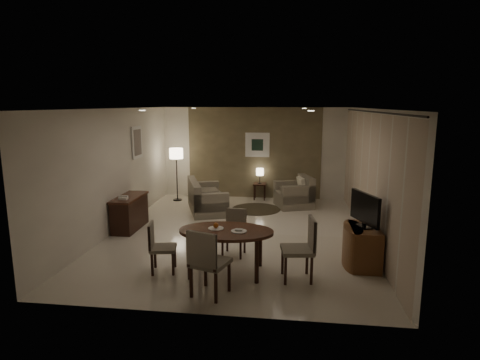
# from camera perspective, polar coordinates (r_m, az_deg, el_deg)

# --- Properties ---
(room_shell) EXTENTS (5.50, 7.00, 2.70)m
(room_shell) POSITION_cam_1_polar(r_m,az_deg,el_deg) (8.95, 0.16, 1.50)
(room_shell) COLOR beige
(room_shell) RESTS_ON ground
(taupe_accent) EXTENTS (3.96, 0.03, 2.70)m
(taupe_accent) POSITION_cam_1_polar(r_m,az_deg,el_deg) (11.99, 2.01, 3.85)
(taupe_accent) COLOR #78694B
(taupe_accent) RESTS_ON wall_back
(curtain_wall) EXTENTS (0.08, 6.70, 2.58)m
(curtain_wall) POSITION_cam_1_polar(r_m,az_deg,el_deg) (8.64, 17.74, 0.44)
(curtain_wall) COLOR beige
(curtain_wall) RESTS_ON wall_right
(curtain_rod) EXTENTS (0.03, 6.80, 0.03)m
(curtain_rod) POSITION_cam_1_polar(r_m,az_deg,el_deg) (8.52, 18.25, 9.21)
(curtain_rod) COLOR black
(curtain_rod) RESTS_ON wall_right
(art_back_frame) EXTENTS (0.72, 0.03, 0.72)m
(art_back_frame) POSITION_cam_1_polar(r_m,az_deg,el_deg) (11.93, 2.49, 5.02)
(art_back_frame) COLOR silver
(art_back_frame) RESTS_ON wall_back
(art_back_canvas) EXTENTS (0.34, 0.01, 0.34)m
(art_back_canvas) POSITION_cam_1_polar(r_m,az_deg,el_deg) (11.91, 2.49, 5.01)
(art_back_canvas) COLOR black
(art_back_canvas) RESTS_ON wall_back
(art_left_frame) EXTENTS (0.03, 0.60, 0.80)m
(art_left_frame) POSITION_cam_1_polar(r_m,az_deg,el_deg) (10.35, -14.44, 5.20)
(art_left_frame) COLOR silver
(art_left_frame) RESTS_ON wall_left
(art_left_canvas) EXTENTS (0.01, 0.46, 0.64)m
(art_left_canvas) POSITION_cam_1_polar(r_m,az_deg,el_deg) (10.34, -14.36, 5.20)
(art_left_canvas) COLOR gray
(art_left_canvas) RESTS_ON wall_left
(downlight_nl) EXTENTS (0.10, 0.10, 0.01)m
(downlight_nl) POSITION_cam_1_polar(r_m,az_deg,el_deg) (7.03, -13.72, 9.59)
(downlight_nl) COLOR white
(downlight_nl) RESTS_ON ceiling
(downlight_nr) EXTENTS (0.10, 0.10, 0.01)m
(downlight_nr) POSITION_cam_1_polar(r_m,az_deg,el_deg) (6.57, 10.06, 9.67)
(downlight_nr) COLOR white
(downlight_nr) RESTS_ON ceiling
(downlight_fl) EXTENTS (0.10, 0.10, 0.01)m
(downlight_fl) POSITION_cam_1_polar(r_m,az_deg,el_deg) (10.47, -6.59, 10.11)
(downlight_fl) COLOR white
(downlight_fl) RESTS_ON ceiling
(downlight_fr) EXTENTS (0.10, 0.10, 0.01)m
(downlight_fr) POSITION_cam_1_polar(r_m,az_deg,el_deg) (10.17, 9.15, 10.03)
(downlight_fr) COLOR white
(downlight_fr) RESTS_ON ceiling
(console_desk) EXTENTS (0.48, 1.20, 0.75)m
(console_desk) POSITION_cam_1_polar(r_m,az_deg,el_deg) (9.42, -15.40, -4.50)
(console_desk) COLOR #4E2619
(console_desk) RESTS_ON floor
(telephone) EXTENTS (0.20, 0.14, 0.09)m
(telephone) POSITION_cam_1_polar(r_m,az_deg,el_deg) (9.05, -16.26, -2.39)
(telephone) COLOR white
(telephone) RESTS_ON console_desk
(tv_cabinet) EXTENTS (0.48, 0.90, 0.70)m
(tv_cabinet) POSITION_cam_1_polar(r_m,az_deg,el_deg) (7.40, 17.21, -9.00)
(tv_cabinet) COLOR brown
(tv_cabinet) RESTS_ON floor
(flat_tv) EXTENTS (0.36, 0.85, 0.60)m
(flat_tv) POSITION_cam_1_polar(r_m,az_deg,el_deg) (7.21, 17.34, -3.97)
(flat_tv) COLOR black
(flat_tv) RESTS_ON tv_cabinet
(dining_table) EXTENTS (1.58, 0.99, 0.74)m
(dining_table) POSITION_cam_1_polar(r_m,az_deg,el_deg) (6.80, -1.97, -10.12)
(dining_table) COLOR #4E2619
(dining_table) RESTS_ON floor
(chair_near) EXTENTS (0.63, 0.63, 1.03)m
(chair_near) POSITION_cam_1_polar(r_m,az_deg,el_deg) (6.02, -4.25, -11.48)
(chair_near) COLOR gray
(chair_near) RESTS_ON floor
(chair_far) EXTENTS (0.45, 0.45, 0.85)m
(chair_far) POSITION_cam_1_polar(r_m,az_deg,el_deg) (7.51, -0.90, -7.59)
(chair_far) COLOR gray
(chair_far) RESTS_ON floor
(chair_left) EXTENTS (0.48, 0.48, 0.85)m
(chair_left) POSITION_cam_1_polar(r_m,az_deg,el_deg) (6.93, -10.84, -9.40)
(chair_left) COLOR gray
(chair_left) RESTS_ON floor
(chair_right) EXTENTS (0.56, 0.56, 1.02)m
(chair_right) POSITION_cam_1_polar(r_m,az_deg,el_deg) (6.56, 8.11, -9.72)
(chair_right) COLOR gray
(chair_right) RESTS_ON floor
(plate_a) EXTENTS (0.26, 0.26, 0.02)m
(plate_a) POSITION_cam_1_polar(r_m,az_deg,el_deg) (6.75, -3.44, -6.89)
(plate_a) COLOR white
(plate_a) RESTS_ON dining_table
(plate_b) EXTENTS (0.26, 0.26, 0.02)m
(plate_b) POSITION_cam_1_polar(r_m,az_deg,el_deg) (6.60, -0.16, -7.30)
(plate_b) COLOR white
(plate_b) RESTS_ON dining_table
(fruit_apple) EXTENTS (0.09, 0.09, 0.09)m
(fruit_apple) POSITION_cam_1_polar(r_m,az_deg,el_deg) (6.74, -3.45, -6.46)
(fruit_apple) COLOR #B25314
(fruit_apple) RESTS_ON plate_a
(napkin) EXTENTS (0.12, 0.08, 0.03)m
(napkin) POSITION_cam_1_polar(r_m,az_deg,el_deg) (6.59, -0.16, -7.11)
(napkin) COLOR white
(napkin) RESTS_ON plate_b
(round_rug) EXTENTS (1.31, 1.31, 0.01)m
(round_rug) POSITION_cam_1_polar(r_m,az_deg,el_deg) (10.84, 2.30, -4.14)
(round_rug) COLOR #3D3422
(round_rug) RESTS_ON floor
(sofa) EXTENTS (1.92, 1.40, 0.82)m
(sofa) POSITION_cam_1_polar(r_m,az_deg,el_deg) (10.63, -4.69, -2.23)
(sofa) COLOR gray
(sofa) RESTS_ON floor
(armchair) EXTENTS (1.15, 1.18, 0.85)m
(armchair) POSITION_cam_1_polar(r_m,az_deg,el_deg) (11.10, 7.66, -1.65)
(armchair) COLOR gray
(armchair) RESTS_ON floor
(side_table) EXTENTS (0.37, 0.37, 0.48)m
(side_table) POSITION_cam_1_polar(r_m,az_deg,el_deg) (11.93, 2.82, -1.61)
(side_table) COLOR black
(side_table) RESTS_ON floor
(table_lamp) EXTENTS (0.22, 0.22, 0.50)m
(table_lamp) POSITION_cam_1_polar(r_m,az_deg,el_deg) (11.83, 2.84, 0.69)
(table_lamp) COLOR #FFEAC1
(table_lamp) RESTS_ON side_table
(floor_lamp) EXTENTS (0.39, 0.39, 1.54)m
(floor_lamp) POSITION_cam_1_polar(r_m,az_deg,el_deg) (11.81, -8.97, 0.77)
(floor_lamp) COLOR #FFE5B7
(floor_lamp) RESTS_ON floor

